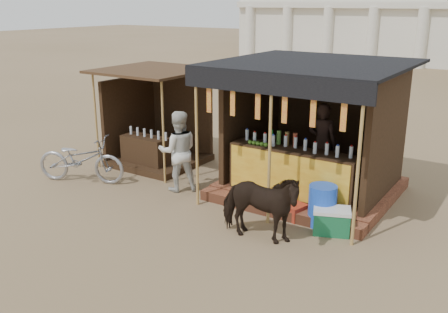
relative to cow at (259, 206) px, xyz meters
name	(u,v)px	position (x,y,z in m)	size (l,w,h in m)	color
ground	(173,241)	(-1.20, -0.84, -0.63)	(120.00, 120.00, 0.00)	#846B4C
main_stall	(311,147)	(-0.20, 2.52, 0.40)	(3.60, 3.61, 2.78)	brown
secondary_stall	(154,129)	(-4.37, 2.39, 0.22)	(2.40, 2.40, 2.38)	#331F12
cow	(259,206)	(0.00, 0.00, 0.00)	(0.68, 1.49, 1.26)	black
motorbike	(81,159)	(-4.77, 0.34, -0.10)	(0.70, 2.02, 1.06)	#93949B
bystander	(178,151)	(-2.63, 1.16, 0.24)	(0.85, 0.66, 1.74)	silver
blue_barrel	(322,206)	(0.66, 1.16, -0.25)	(0.51, 0.51, 0.77)	blue
red_crate	(294,211)	(0.12, 1.16, -0.49)	(0.36, 0.41, 0.28)	#A22C1B
cooler	(332,221)	(0.93, 0.95, -0.40)	(0.76, 0.65, 0.46)	#16653B
background_building	(438,0)	(-3.20, 29.10, 3.35)	(26.00, 7.45, 8.18)	silver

